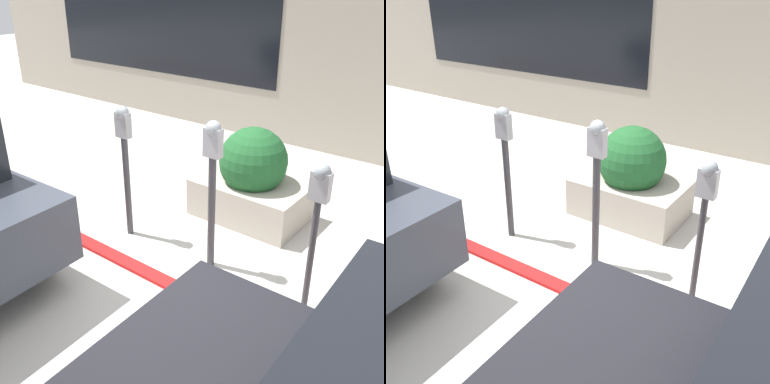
# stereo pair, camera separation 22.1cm
# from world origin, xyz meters

# --- Properties ---
(ground_plane) EXTENTS (40.00, 40.00, 0.00)m
(ground_plane) POSITION_xyz_m (0.00, 0.00, 0.00)
(ground_plane) COLOR beige
(curb_strip) EXTENTS (19.00, 0.16, 0.04)m
(curb_strip) POSITION_xyz_m (0.00, 0.08, 0.02)
(curb_strip) COLOR red
(curb_strip) RESTS_ON ground_plane
(building_facade) EXTENTS (19.00, 0.17, 3.73)m
(building_facade) POSITION_xyz_m (0.00, -4.47, 1.88)
(building_facade) COLOR #9E9384
(building_facade) RESTS_ON ground_plane
(parking_meter_nearest) EXTENTS (0.17, 0.14, 1.47)m
(parking_meter_nearest) POSITION_xyz_m (-1.10, -0.42, 1.05)
(parking_meter_nearest) COLOR #38383D
(parking_meter_nearest) RESTS_ON ground_plane
(parking_meter_second) EXTENTS (0.18, 0.15, 1.60)m
(parking_meter_second) POSITION_xyz_m (0.01, -0.48, 1.06)
(parking_meter_second) COLOR #38383D
(parking_meter_second) RESTS_ON ground_plane
(parking_meter_middle) EXTENTS (0.17, 0.15, 1.56)m
(parking_meter_middle) POSITION_xyz_m (1.16, -0.41, 1.04)
(parking_meter_middle) COLOR #38383D
(parking_meter_middle) RESTS_ON ground_plane
(planter_box) EXTENTS (1.37, 0.91, 1.18)m
(planter_box) POSITION_xyz_m (0.24, -1.66, 0.50)
(planter_box) COLOR #B2A899
(planter_box) RESTS_ON ground_plane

